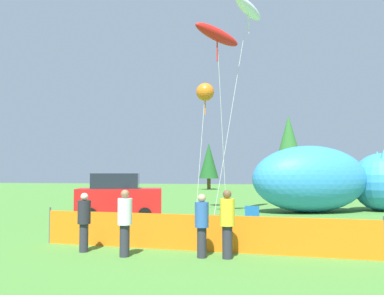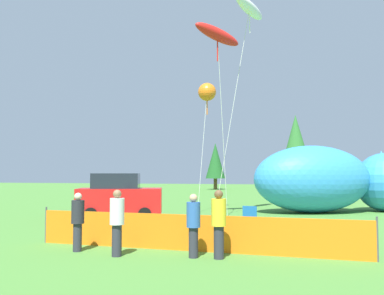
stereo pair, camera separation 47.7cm
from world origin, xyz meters
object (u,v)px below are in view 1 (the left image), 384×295
Objects in this scene: parked_car at (119,197)px; spectator_in_white_shirt at (202,223)px; inflatable_cat at (329,181)px; spectator_in_green_shirt at (84,220)px; folding_chair at (253,217)px; kite_orange_flower at (205,92)px; spectator_in_yellow_shirt at (227,221)px; kite_white_ghost at (248,9)px; spectator_in_black_shirt at (125,220)px; kite_red_lizard at (217,35)px.

spectator_in_white_shirt is (5.37, -8.02, -0.14)m from parked_car.
spectator_in_white_shirt is at bearing -132.21° from inflatable_cat.
spectator_in_white_shirt reaches higher than spectator_in_green_shirt.
inflatable_cat is 15.51m from spectator_in_green_shirt.
folding_chair is 10.38m from kite_orange_flower.
kite_orange_flower reaches higher than spectator_in_yellow_shirt.
kite_white_ghost is (5.81, 3.08, 9.57)m from parked_car.
kite_white_ghost is (2.40, 11.38, 9.66)m from spectator_in_black_shirt.
kite_orange_flower is (-2.83, 13.03, 5.77)m from spectator_in_yellow_shirt.
folding_chair is at bearing 79.76° from spectator_in_white_shirt.
spectator_in_black_shirt is 1.00× the size of spectator_in_yellow_shirt.
spectator_in_green_shirt is 15.13m from kite_white_ghost.
inflatable_cat is 10.12m from kite_white_ghost.
parked_car is 2.60× the size of spectator_in_white_shirt.
kite_red_lizard is at bearing 75.60° from spectator_in_green_shirt.
parked_car is 8.98m from kite_red_lizard.
kite_orange_flower is at bearing 160.24° from inflatable_cat.
folding_chair is at bearing -137.30° from inflatable_cat.
spectator_in_yellow_shirt is 0.24× the size of kite_orange_flower.
spectator_in_black_shirt is 0.24× the size of kite_orange_flower.
parked_car is 8.17m from spectator_in_green_shirt.
spectator_in_yellow_shirt is at bearing 0.79° from spectator_in_white_shirt.
spectator_in_yellow_shirt reaches higher than spectator_in_black_shirt.
parked_car reaches higher than spectator_in_white_shirt.
kite_red_lizard is at bearing 83.83° from spectator_in_black_shirt.
kite_red_lizard is (-5.48, -4.23, 7.07)m from inflatable_cat.
spectator_in_yellow_shirt is 12.19m from kite_red_lizard.
spectator_in_white_shirt is (-4.55, -13.49, -0.77)m from inflatable_cat.
parked_car is 4.55× the size of folding_chair.
inflatable_cat reaches higher than spectator_in_yellow_shirt.
spectator_in_white_shirt is 3.28m from spectator_in_green_shirt.
folding_chair is 0.10× the size of kite_red_lizard.
folding_chair is 0.57× the size of spectator_in_green_shirt.
folding_chair is 8.99m from inflatable_cat.
folding_chair is 0.08× the size of kite_white_ghost.
inflatable_cat is 0.98× the size of kite_red_lizard.
kite_white_ghost is (-0.20, 11.10, 9.65)m from spectator_in_yellow_shirt.
kite_red_lizard reaches higher than parked_car.
inflatable_cat is (3.59, 8.17, 1.14)m from folding_chair.
inflatable_cat is 5.40× the size of spectator_in_black_shirt.
kite_white_ghost reaches higher than inflatable_cat.
kite_orange_flower is at bearing 41.60° from parked_car.
folding_chair is at bearing 50.86° from spectator_in_green_shirt.
inflatable_cat is at bearing 64.68° from spectator_in_black_shirt.
spectator_in_yellow_shirt is (6.02, -8.01, -0.09)m from parked_car.
parked_car is 9.65m from spectator_in_white_shirt.
inflatable_cat reaches higher than spectator_in_green_shirt.
parked_car is 11.61m from kite_white_ghost.
parked_car is 0.38× the size of kite_white_ghost.
spectator_in_yellow_shirt is 0.15× the size of kite_white_ghost.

